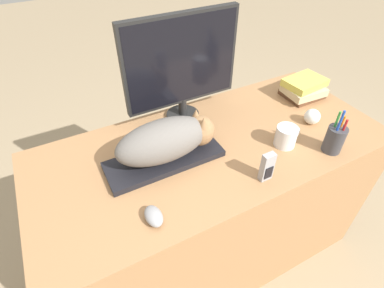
{
  "coord_description": "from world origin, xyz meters",
  "views": [
    {
      "loc": [
        -0.51,
        -0.44,
        1.57
      ],
      "look_at": [
        -0.11,
        0.31,
        0.83
      ],
      "focal_mm": 28.0,
      "sensor_mm": 36.0,
      "label": 1
    }
  ],
  "objects_px": {
    "keyboard": "(164,159)",
    "coffee_mug": "(286,136)",
    "baseball": "(312,117)",
    "pen_cup": "(335,139)",
    "monitor": "(182,64)",
    "phone": "(267,167)",
    "book_stack": "(304,88)",
    "cat": "(169,139)",
    "computer_mouse": "(154,216)"
  },
  "relations": [
    {
      "from": "monitor",
      "to": "phone",
      "type": "bearing_deg",
      "value": -79.34
    },
    {
      "from": "cat",
      "to": "monitor",
      "type": "distance_m",
      "value": 0.32
    },
    {
      "from": "baseball",
      "to": "phone",
      "type": "bearing_deg",
      "value": -156.37
    },
    {
      "from": "keyboard",
      "to": "baseball",
      "type": "bearing_deg",
      "value": -6.7
    },
    {
      "from": "monitor",
      "to": "book_stack",
      "type": "xyz_separation_m",
      "value": [
        0.6,
        -0.12,
        -0.21
      ]
    },
    {
      "from": "keyboard",
      "to": "computer_mouse",
      "type": "xyz_separation_m",
      "value": [
        -0.14,
        -0.23,
        0.01
      ]
    },
    {
      "from": "baseball",
      "to": "phone",
      "type": "height_order",
      "value": "phone"
    },
    {
      "from": "cat",
      "to": "computer_mouse",
      "type": "bearing_deg",
      "value": -125.49
    },
    {
      "from": "phone",
      "to": "cat",
      "type": "bearing_deg",
      "value": 136.04
    },
    {
      "from": "monitor",
      "to": "book_stack",
      "type": "distance_m",
      "value": 0.65
    },
    {
      "from": "monitor",
      "to": "coffee_mug",
      "type": "height_order",
      "value": "monitor"
    },
    {
      "from": "keyboard",
      "to": "book_stack",
      "type": "xyz_separation_m",
      "value": [
        0.79,
        0.1,
        0.03
      ]
    },
    {
      "from": "book_stack",
      "to": "keyboard",
      "type": "bearing_deg",
      "value": -172.52
    },
    {
      "from": "coffee_mug",
      "to": "baseball",
      "type": "relative_size",
      "value": 1.68
    },
    {
      "from": "cat",
      "to": "phone",
      "type": "bearing_deg",
      "value": -43.96
    },
    {
      "from": "computer_mouse",
      "to": "coffee_mug",
      "type": "xyz_separation_m",
      "value": [
        0.61,
        0.09,
        0.02
      ]
    },
    {
      "from": "cat",
      "to": "coffee_mug",
      "type": "distance_m",
      "value": 0.47
    },
    {
      "from": "pen_cup",
      "to": "phone",
      "type": "height_order",
      "value": "pen_cup"
    },
    {
      "from": "computer_mouse",
      "to": "book_stack",
      "type": "height_order",
      "value": "book_stack"
    },
    {
      "from": "pen_cup",
      "to": "phone",
      "type": "relative_size",
      "value": 1.7
    },
    {
      "from": "keyboard",
      "to": "phone",
      "type": "bearing_deg",
      "value": -41.37
    },
    {
      "from": "phone",
      "to": "book_stack",
      "type": "bearing_deg",
      "value": 34.69
    },
    {
      "from": "keyboard",
      "to": "phone",
      "type": "xyz_separation_m",
      "value": [
        0.28,
        -0.25,
        0.05
      ]
    },
    {
      "from": "phone",
      "to": "baseball",
      "type": "bearing_deg",
      "value": 23.63
    },
    {
      "from": "keyboard",
      "to": "coffee_mug",
      "type": "relative_size",
      "value": 3.88
    },
    {
      "from": "pen_cup",
      "to": "computer_mouse",
      "type": "bearing_deg",
      "value": 178.14
    },
    {
      "from": "computer_mouse",
      "to": "phone",
      "type": "bearing_deg",
      "value": -3.14
    },
    {
      "from": "cat",
      "to": "computer_mouse",
      "type": "distance_m",
      "value": 0.29
    },
    {
      "from": "coffee_mug",
      "to": "baseball",
      "type": "height_order",
      "value": "coffee_mug"
    },
    {
      "from": "book_stack",
      "to": "cat",
      "type": "bearing_deg",
      "value": -172.28
    },
    {
      "from": "computer_mouse",
      "to": "baseball",
      "type": "xyz_separation_m",
      "value": [
        0.81,
        0.15,
        0.02
      ]
    },
    {
      "from": "baseball",
      "to": "cat",
      "type": "bearing_deg",
      "value": 173.05
    },
    {
      "from": "monitor",
      "to": "phone",
      "type": "xyz_separation_m",
      "value": [
        0.09,
        -0.48,
        -0.2
      ]
    },
    {
      "from": "keyboard",
      "to": "cat",
      "type": "height_order",
      "value": "cat"
    },
    {
      "from": "monitor",
      "to": "cat",
      "type": "bearing_deg",
      "value": -126.47
    },
    {
      "from": "monitor",
      "to": "computer_mouse",
      "type": "distance_m",
      "value": 0.61
    },
    {
      "from": "coffee_mug",
      "to": "pen_cup",
      "type": "xyz_separation_m",
      "value": [
        0.14,
        -0.11,
        0.02
      ]
    },
    {
      "from": "phone",
      "to": "pen_cup",
      "type": "bearing_deg",
      "value": -0.21
    },
    {
      "from": "keyboard",
      "to": "pen_cup",
      "type": "bearing_deg",
      "value": -22.31
    },
    {
      "from": "cat",
      "to": "book_stack",
      "type": "bearing_deg",
      "value": 7.72
    },
    {
      "from": "keyboard",
      "to": "monitor",
      "type": "distance_m",
      "value": 0.39
    },
    {
      "from": "cat",
      "to": "book_stack",
      "type": "xyz_separation_m",
      "value": [
        0.77,
        0.1,
        -0.06
      ]
    },
    {
      "from": "keyboard",
      "to": "phone",
      "type": "height_order",
      "value": "phone"
    },
    {
      "from": "cat",
      "to": "pen_cup",
      "type": "relative_size",
      "value": 1.97
    },
    {
      "from": "cat",
      "to": "monitor",
      "type": "relative_size",
      "value": 0.79
    },
    {
      "from": "monitor",
      "to": "computer_mouse",
      "type": "height_order",
      "value": "monitor"
    },
    {
      "from": "pen_cup",
      "to": "baseball",
      "type": "height_order",
      "value": "pen_cup"
    },
    {
      "from": "baseball",
      "to": "pen_cup",
      "type": "bearing_deg",
      "value": -109.82
    },
    {
      "from": "phone",
      "to": "book_stack",
      "type": "xyz_separation_m",
      "value": [
        0.51,
        0.35,
        -0.01
      ]
    },
    {
      "from": "keyboard",
      "to": "monitor",
      "type": "xyz_separation_m",
      "value": [
        0.19,
        0.23,
        0.24
      ]
    }
  ]
}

